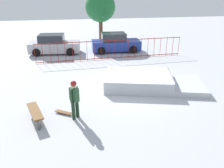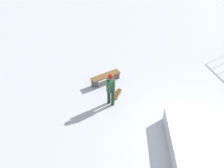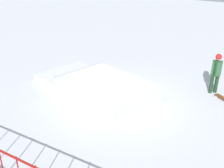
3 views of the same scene
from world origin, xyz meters
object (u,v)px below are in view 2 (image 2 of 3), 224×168
Objects in this scene: skater at (111,87)px; park_bench at (106,77)px; skateboard at (117,94)px; skate_ramp at (208,159)px.

park_bench is at bearing 44.58° from skater.
skateboard is (-0.54, 0.45, -0.93)m from skater.
skater is at bearing -131.57° from skate_ramp.
park_bench is (-1.12, -0.35, 0.28)m from skateboard.
skateboard is 0.48× the size of park_bench.
skate_ramp is at bearing -120.77° from skateboard.
skate_ramp is 5.08m from skateboard.
skater is at bearing -3.57° from park_bench.
skate_ramp is at bearing 24.82° from park_bench.
skate_ramp is 6.24m from park_bench.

